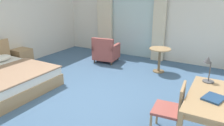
% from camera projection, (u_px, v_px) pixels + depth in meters
% --- Properties ---
extents(ground, '(6.56, 7.59, 0.10)m').
position_uv_depth(ground, '(79.00, 98.00, 4.67)').
color(ground, '#426084').
extents(wall_back, '(6.16, 0.12, 2.67)m').
position_uv_depth(wall_back, '(143.00, 18.00, 7.13)').
color(wall_back, silver).
rests_on(wall_back, ground).
extents(balcony_glass_door, '(1.59, 0.02, 2.35)m').
position_uv_depth(balcony_glass_door, '(131.00, 22.00, 7.30)').
color(balcony_glass_door, silver).
rests_on(balcony_glass_door, ground).
extents(curtain_panel_left, '(0.59, 0.10, 2.49)m').
position_uv_depth(curtain_panel_left, '(105.00, 19.00, 7.68)').
color(curtain_panel_left, beige).
rests_on(curtain_panel_left, ground).
extents(curtain_panel_right, '(0.40, 0.10, 2.49)m').
position_uv_depth(curtain_panel_right, '(159.00, 23.00, 6.71)').
color(curtain_panel_right, beige).
rests_on(curtain_panel_right, ground).
extents(bed, '(2.06, 1.80, 0.93)m').
position_uv_depth(bed, '(3.00, 78.00, 4.97)').
color(bed, tan).
rests_on(bed, ground).
extents(nightstand, '(0.47, 0.49, 0.54)m').
position_uv_depth(nightstand, '(22.00, 58.00, 6.44)').
color(nightstand, tan).
rests_on(nightstand, ground).
extents(writing_desk, '(0.56, 1.33, 0.78)m').
position_uv_depth(writing_desk, '(208.00, 101.00, 3.05)').
color(writing_desk, tan).
rests_on(writing_desk, ground).
extents(desk_chair, '(0.47, 0.51, 0.88)m').
position_uv_depth(desk_chair, '(173.00, 107.00, 3.23)').
color(desk_chair, '#9E4C47').
rests_on(desk_chair, ground).
extents(desk_lamp, '(0.21, 0.18, 0.43)m').
position_uv_depth(desk_lamp, '(208.00, 65.00, 3.39)').
color(desk_lamp, '#4C4C51').
rests_on(desk_lamp, writing_desk).
extents(closed_book, '(0.31, 0.35, 0.03)m').
position_uv_depth(closed_book, '(214.00, 98.00, 2.89)').
color(closed_book, navy).
rests_on(closed_book, writing_desk).
extents(armchair_by_window, '(0.79, 0.79, 0.82)m').
position_uv_depth(armchair_by_window, '(106.00, 52.00, 6.84)').
color(armchair_by_window, '#9E4C47').
rests_on(armchair_by_window, ground).
extents(round_cafe_table, '(0.59, 0.59, 0.68)m').
position_uv_depth(round_cafe_table, '(160.00, 55.00, 5.92)').
color(round_cafe_table, tan).
rests_on(round_cafe_table, ground).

